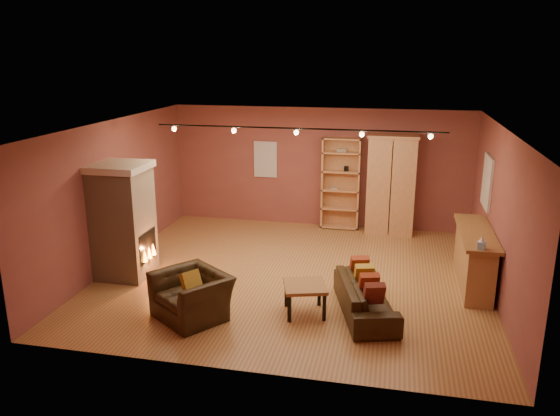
% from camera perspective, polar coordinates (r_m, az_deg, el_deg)
% --- Properties ---
extents(floor, '(7.00, 7.00, 0.00)m').
position_cam_1_polar(floor, '(10.25, 1.38, -7.09)').
color(floor, brown).
rests_on(floor, ground).
extents(ceiling, '(7.00, 7.00, 0.00)m').
position_cam_1_polar(ceiling, '(9.51, 1.50, 8.64)').
color(ceiling, brown).
rests_on(ceiling, back_wall).
extents(back_wall, '(7.00, 0.02, 2.80)m').
position_cam_1_polar(back_wall, '(12.91, 4.14, 4.23)').
color(back_wall, brown).
rests_on(back_wall, floor).
extents(left_wall, '(0.02, 6.50, 2.80)m').
position_cam_1_polar(left_wall, '(10.96, -16.85, 1.48)').
color(left_wall, brown).
rests_on(left_wall, floor).
extents(right_wall, '(0.02, 6.50, 2.80)m').
position_cam_1_polar(right_wall, '(9.79, 22.00, -0.70)').
color(right_wall, brown).
rests_on(right_wall, floor).
extents(fireplace, '(1.01, 0.98, 2.12)m').
position_cam_1_polar(fireplace, '(10.33, -16.04, -1.28)').
color(fireplace, tan).
rests_on(fireplace, floor).
extents(back_window, '(0.56, 0.04, 0.86)m').
position_cam_1_polar(back_window, '(13.10, -1.52, 5.10)').
color(back_window, beige).
rests_on(back_window, back_wall).
extents(bookcase, '(0.88, 0.34, 2.15)m').
position_cam_1_polar(bookcase, '(12.80, 6.39, 2.67)').
color(bookcase, tan).
rests_on(bookcase, floor).
extents(armoire, '(1.12, 0.64, 2.27)m').
position_cam_1_polar(armoire, '(12.56, 11.52, 2.42)').
color(armoire, tan).
rests_on(armoire, floor).
extents(bar_counter, '(0.57, 2.12, 1.01)m').
position_cam_1_polar(bar_counter, '(10.26, 19.61, -4.92)').
color(bar_counter, tan).
rests_on(bar_counter, floor).
extents(tissue_box, '(0.16, 0.16, 0.23)m').
position_cam_1_polar(tissue_box, '(9.19, 20.32, -3.48)').
color(tissue_box, '#86B3D7').
rests_on(tissue_box, bar_counter).
extents(right_window, '(0.05, 0.90, 1.00)m').
position_cam_1_polar(right_window, '(11.06, 20.84, 2.58)').
color(right_window, beige).
rests_on(right_window, right_wall).
extents(loveseat, '(1.02, 1.94, 0.77)m').
position_cam_1_polar(loveseat, '(8.82, 8.94, -8.56)').
color(loveseat, black).
rests_on(loveseat, floor).
extents(armchair, '(1.31, 1.23, 0.96)m').
position_cam_1_polar(armchair, '(8.66, -9.23, -8.29)').
color(armchair, black).
rests_on(armchair, floor).
extents(coffee_table, '(0.81, 0.81, 0.49)m').
position_cam_1_polar(coffee_table, '(8.70, 2.63, -8.44)').
color(coffee_table, '#996737').
rests_on(coffee_table, floor).
extents(track_rail, '(5.20, 0.09, 0.13)m').
position_cam_1_polar(track_rail, '(9.72, 1.71, 8.13)').
color(track_rail, black).
rests_on(track_rail, ceiling).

